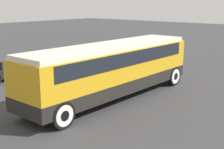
# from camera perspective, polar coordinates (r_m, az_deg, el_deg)

# --- Properties ---
(ground_plane) EXTENTS (120.00, 120.00, 0.00)m
(ground_plane) POSITION_cam_1_polar(r_m,az_deg,el_deg) (16.68, -0.00, -4.40)
(ground_plane) COLOR #38383A
(tour_bus) EXTENTS (10.98, 2.55, 2.92)m
(tour_bus) POSITION_cam_1_polar(r_m,az_deg,el_deg) (16.30, 0.22, 1.65)
(tour_bus) COLOR black
(tour_bus) RESTS_ON ground_plane
(parked_car_near) EXTENTS (4.43, 1.92, 1.33)m
(parked_car_near) POSITION_cam_1_polar(r_m,az_deg,el_deg) (22.22, -17.65, 1.21)
(parked_car_near) COLOR black
(parked_car_near) RESTS_ON ground_plane
(parked_car_mid) EXTENTS (4.26, 1.89, 1.34)m
(parked_car_mid) POSITION_cam_1_polar(r_m,az_deg,el_deg) (23.75, -4.70, 2.57)
(parked_car_mid) COLOR #BCBCC1
(parked_car_mid) RESTS_ON ground_plane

